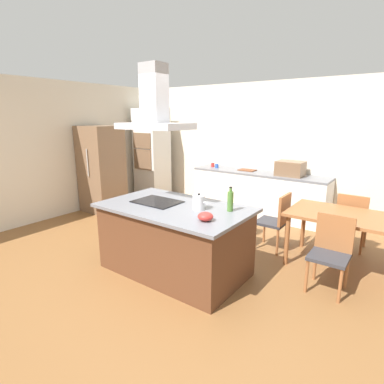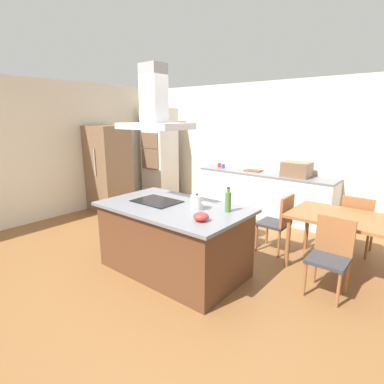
{
  "view_description": "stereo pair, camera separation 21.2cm",
  "coord_description": "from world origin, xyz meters",
  "px_view_note": "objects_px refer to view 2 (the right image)",
  "views": [
    {
      "loc": [
        2.39,
        -2.87,
        2.01
      ],
      "look_at": [
        -0.02,
        0.4,
        1.0
      ],
      "focal_mm": 28.56,
      "sensor_mm": 36.0,
      "label": 1
    },
    {
      "loc": [
        2.55,
        -2.74,
        2.01
      ],
      "look_at": [
        -0.02,
        0.4,
        1.0
      ],
      "focal_mm": 28.56,
      "sensor_mm": 36.0,
      "label": 2
    }
  ],
  "objects_px": {
    "chair_at_left_end": "(279,220)",
    "range_hood": "(154,109)",
    "mixing_bowl": "(201,217)",
    "wall_oven_stack": "(160,154)",
    "olive_oil_bottle": "(228,201)",
    "chair_facing_island": "(331,251)",
    "cutting_board": "(253,171)",
    "refrigerator": "(109,169)",
    "chair_facing_back_wall": "(357,221)",
    "countertop_microwave": "(296,169)",
    "coffee_mug_blue": "(223,166)",
    "dining_table": "(347,223)",
    "cooktop": "(157,201)",
    "tea_kettle": "(197,202)",
    "coffee_mug_red": "(219,165)"
  },
  "relations": [
    {
      "from": "chair_at_left_end",
      "to": "range_hood",
      "type": "xyz_separation_m",
      "value": [
        -1.13,
        -1.42,
        1.59
      ]
    },
    {
      "from": "mixing_bowl",
      "to": "wall_oven_stack",
      "type": "xyz_separation_m",
      "value": [
        -3.53,
        2.88,
        0.15
      ]
    },
    {
      "from": "olive_oil_bottle",
      "to": "chair_facing_island",
      "type": "height_order",
      "value": "olive_oil_bottle"
    },
    {
      "from": "cutting_board",
      "to": "chair_facing_island",
      "type": "relative_size",
      "value": 0.38
    },
    {
      "from": "refrigerator",
      "to": "chair_facing_back_wall",
      "type": "bearing_deg",
      "value": 10.94
    },
    {
      "from": "countertop_microwave",
      "to": "coffee_mug_blue",
      "type": "bearing_deg",
      "value": -178.99
    },
    {
      "from": "cutting_board",
      "to": "refrigerator",
      "type": "xyz_separation_m",
      "value": [
        -2.55,
        -1.75,
        0.0
      ]
    },
    {
      "from": "olive_oil_bottle",
      "to": "mixing_bowl",
      "type": "relative_size",
      "value": 1.73
    },
    {
      "from": "cutting_board",
      "to": "dining_table",
      "type": "relative_size",
      "value": 0.24
    },
    {
      "from": "range_hood",
      "to": "wall_oven_stack",
      "type": "bearing_deg",
      "value": 134.52
    },
    {
      "from": "dining_table",
      "to": "chair_facing_back_wall",
      "type": "bearing_deg",
      "value": 90.0
    },
    {
      "from": "chair_facing_island",
      "to": "chair_at_left_end",
      "type": "bearing_deg",
      "value": 143.99
    },
    {
      "from": "dining_table",
      "to": "wall_oven_stack",
      "type": "bearing_deg",
      "value": 165.26
    },
    {
      "from": "cooktop",
      "to": "coffee_mug_blue",
      "type": "bearing_deg",
      "value": 106.33
    },
    {
      "from": "countertop_microwave",
      "to": "chair_at_left_end",
      "type": "bearing_deg",
      "value": -76.96
    },
    {
      "from": "coffee_mug_blue",
      "to": "range_hood",
      "type": "xyz_separation_m",
      "value": [
        0.84,
        -2.85,
        1.16
      ]
    },
    {
      "from": "tea_kettle",
      "to": "chair_facing_back_wall",
      "type": "distance_m",
      "value": 2.51
    },
    {
      "from": "cutting_board",
      "to": "wall_oven_stack",
      "type": "height_order",
      "value": "wall_oven_stack"
    },
    {
      "from": "coffee_mug_red",
      "to": "coffee_mug_blue",
      "type": "xyz_separation_m",
      "value": [
        0.14,
        -0.06,
        0.0
      ]
    },
    {
      "from": "tea_kettle",
      "to": "wall_oven_stack",
      "type": "height_order",
      "value": "wall_oven_stack"
    },
    {
      "from": "wall_oven_stack",
      "to": "range_hood",
      "type": "relative_size",
      "value": 2.44
    },
    {
      "from": "chair_facing_back_wall",
      "to": "dining_table",
      "type": "bearing_deg",
      "value": -90.0
    },
    {
      "from": "dining_table",
      "to": "tea_kettle",
      "type": "bearing_deg",
      "value": -136.06
    },
    {
      "from": "olive_oil_bottle",
      "to": "wall_oven_stack",
      "type": "relative_size",
      "value": 0.14
    },
    {
      "from": "countertop_microwave",
      "to": "chair_facing_back_wall",
      "type": "relative_size",
      "value": 0.56
    },
    {
      "from": "wall_oven_stack",
      "to": "chair_at_left_end",
      "type": "bearing_deg",
      "value": -18.14
    },
    {
      "from": "countertop_microwave",
      "to": "chair_at_left_end",
      "type": "distance_m",
      "value": 1.59
    },
    {
      "from": "cooktop",
      "to": "chair_facing_island",
      "type": "xyz_separation_m",
      "value": [
        2.04,
        0.76,
        -0.4
      ]
    },
    {
      "from": "chair_facing_back_wall",
      "to": "cooktop",
      "type": "bearing_deg",
      "value": -134.37
    },
    {
      "from": "coffee_mug_red",
      "to": "chair_at_left_end",
      "type": "bearing_deg",
      "value": -35.17
    },
    {
      "from": "wall_oven_stack",
      "to": "dining_table",
      "type": "distance_m",
      "value": 4.82
    },
    {
      "from": "olive_oil_bottle",
      "to": "cutting_board",
      "type": "relative_size",
      "value": 0.88
    },
    {
      "from": "coffee_mug_red",
      "to": "coffee_mug_blue",
      "type": "height_order",
      "value": "same"
    },
    {
      "from": "tea_kettle",
      "to": "wall_oven_stack",
      "type": "distance_m",
      "value": 4.14
    },
    {
      "from": "countertop_microwave",
      "to": "cutting_board",
      "type": "bearing_deg",
      "value": 176.9
    },
    {
      "from": "chair_facing_back_wall",
      "to": "chair_facing_island",
      "type": "distance_m",
      "value": 1.33
    },
    {
      "from": "chair_at_left_end",
      "to": "refrigerator",
      "type": "bearing_deg",
      "value": -176.27
    },
    {
      "from": "coffee_mug_blue",
      "to": "cooktop",
      "type": "bearing_deg",
      "value": -73.67
    },
    {
      "from": "coffee_mug_blue",
      "to": "cutting_board",
      "type": "relative_size",
      "value": 0.26
    },
    {
      "from": "tea_kettle",
      "to": "chair_facing_island",
      "type": "relative_size",
      "value": 0.23
    },
    {
      "from": "tea_kettle",
      "to": "cutting_board",
      "type": "distance_m",
      "value": 2.97
    },
    {
      "from": "refrigerator",
      "to": "dining_table",
      "type": "bearing_deg",
      "value": 3.01
    },
    {
      "from": "countertop_microwave",
      "to": "tea_kettle",
      "type": "bearing_deg",
      "value": -93.2
    },
    {
      "from": "countertop_microwave",
      "to": "dining_table",
      "type": "bearing_deg",
      "value": -49.3
    },
    {
      "from": "coffee_mug_red",
      "to": "cutting_board",
      "type": "relative_size",
      "value": 0.26
    },
    {
      "from": "coffee_mug_red",
      "to": "range_hood",
      "type": "xyz_separation_m",
      "value": [
        0.98,
        -2.91,
        1.16
      ]
    },
    {
      "from": "cooktop",
      "to": "tea_kettle",
      "type": "relative_size",
      "value": 2.9
    },
    {
      "from": "mixing_bowl",
      "to": "countertop_microwave",
      "type": "height_order",
      "value": "countertop_microwave"
    },
    {
      "from": "mixing_bowl",
      "to": "refrigerator",
      "type": "height_order",
      "value": "refrigerator"
    },
    {
      "from": "chair_facing_back_wall",
      "to": "chair_facing_island",
      "type": "xyz_separation_m",
      "value": [
        0.0,
        -1.33,
        0.0
      ]
    }
  ]
}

